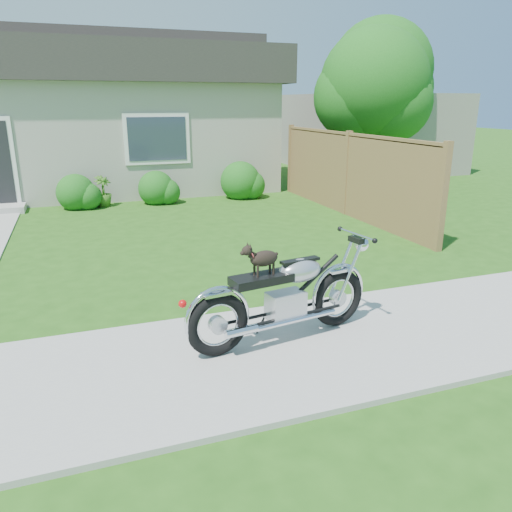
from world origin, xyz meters
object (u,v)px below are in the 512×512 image
Objects in this scene: house at (55,115)px; potted_plant_right at (103,191)px; tree_near at (379,89)px; tree_far at (385,76)px; motorcycle_with_dog at (286,296)px; fence at (347,174)px.

house is 4.00m from potted_plant_right.
house reaches higher than potted_plant_right.
tree_near reaches higher than potted_plant_right.
tree_near is 3.62m from tree_far.
tree_far is 13.44m from motorcycle_with_dog.
tree_far is 6.76× the size of potted_plant_right.
tree_far is 10.03m from potted_plant_right.
fence is 3.40m from tree_near.
potted_plant_right is 8.48m from motorcycle_with_dog.
fence is at bearing -27.89° from potted_plant_right.
tree_far reaches higher than fence.
potted_plant_right is at bearing 152.11° from fence.
fence is (6.30, -6.24, -1.22)m from house.
tree_near is 0.86× the size of tree_far.
fence is at bearing -44.74° from house.
house is 16.42× the size of potted_plant_right.
tree_near is (8.29, -4.25, 0.69)m from house.
tree_far reaches higher than motorcycle_with_dog.
house is 12.16m from motorcycle_with_dog.
potted_plant_right is (-7.28, 0.81, -2.46)m from tree_near.
fence is 2.99× the size of motorcycle_with_dog.
house reaches higher than motorcycle_with_dog.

